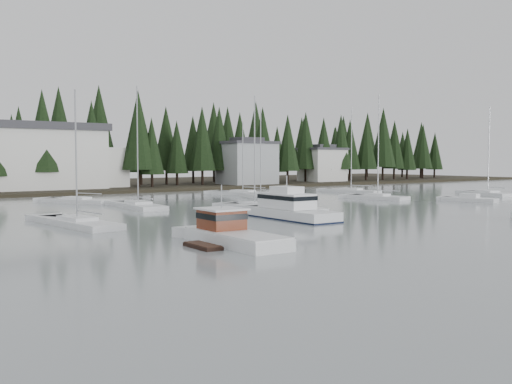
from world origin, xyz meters
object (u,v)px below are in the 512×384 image
at_px(sailboat_7, 351,192).
at_px(harbor_inn, 39,157).
at_px(lobster_boat_brown, 231,236).
at_px(sailboat_3, 77,202).
at_px(sailboat_11, 243,195).
at_px(runabout_2, 470,200).
at_px(sailboat_5, 77,225).
at_px(runabout_1, 306,211).
at_px(house_east_a, 247,162).
at_px(sailboat_0, 138,207).
at_px(cabin_cruiser_center, 289,211).
at_px(sailboat_10, 378,199).
at_px(house_east_b, 322,164).
at_px(sailboat_9, 488,195).
at_px(sailboat_8, 255,209).
at_px(sailboat_6, 261,198).

bearing_deg(sailboat_7, harbor_inn, 42.16).
distance_m(lobster_boat_brown, sailboat_3, 40.19).
distance_m(sailboat_11, runabout_2, 32.41).
distance_m(sailboat_3, sailboat_5, 25.46).
bearing_deg(sailboat_11, sailboat_5, 108.25).
relative_size(runabout_1, runabout_2, 0.87).
bearing_deg(runabout_1, lobster_boat_brown, 141.05).
relative_size(house_east_a, runabout_2, 1.51).
distance_m(house_east_a, sailboat_0, 51.49).
xyz_separation_m(cabin_cruiser_center, sailboat_3, (-9.66, 30.06, -0.60)).
xyz_separation_m(sailboat_10, sailboat_11, (-9.77, 18.28, -0.03)).
bearing_deg(sailboat_10, house_east_b, -45.40).
bearing_deg(runabout_2, sailboat_7, -16.61).
height_order(sailboat_0, sailboat_9, sailboat_0).
height_order(cabin_cruiser_center, sailboat_8, sailboat_8).
height_order(sailboat_5, runabout_2, sailboat_5).
height_order(sailboat_8, sailboat_11, sailboat_8).
xyz_separation_m(sailboat_8, runabout_1, (2.59, -5.55, 0.06)).
bearing_deg(sailboat_10, sailboat_6, 35.58).
bearing_deg(sailboat_0, house_east_a, -45.77).
xyz_separation_m(harbor_inn, sailboat_8, (10.11, -47.27, -5.70)).
xyz_separation_m(harbor_inn, runabout_2, (39.30, -54.18, -5.64)).
relative_size(house_east_b, cabin_cruiser_center, 0.89).
bearing_deg(house_east_a, sailboat_8, -123.90).
bearing_deg(runabout_1, sailboat_6, -9.58).
bearing_deg(sailboat_8, harbor_inn, 1.10).
distance_m(sailboat_9, runabout_2, 14.48).
xyz_separation_m(house_east_a, sailboat_10, (-6.19, -40.11, -4.82)).
bearing_deg(sailboat_6, sailboat_3, 91.55).
height_order(harbor_inn, sailboat_8, sailboat_8).
height_order(sailboat_0, sailboat_5, sailboat_0).
relative_size(house_east_a, house_east_b, 1.11).
xyz_separation_m(house_east_a, lobster_boat_brown, (-44.90, -62.75, -4.42)).
relative_size(sailboat_7, runabout_2, 2.03).
height_order(sailboat_0, sailboat_3, sailboat_3).
distance_m(cabin_cruiser_center, sailboat_0, 19.93).
xyz_separation_m(house_east_a, sailboat_11, (-15.96, -21.83, -4.85)).
bearing_deg(sailboat_7, sailboat_5, 100.94).
xyz_separation_m(sailboat_11, runabout_2, (16.30, -28.01, 0.08)).
relative_size(house_east_a, cabin_cruiser_center, 0.99).
distance_m(harbor_inn, sailboat_5, 52.64).
bearing_deg(sailboat_8, sailboat_9, -102.49).
relative_size(sailboat_0, runabout_1, 2.31).
bearing_deg(house_east_a, sailboat_7, -86.40).
bearing_deg(sailboat_0, cabin_cruiser_center, -158.30).
xyz_separation_m(cabin_cruiser_center, sailboat_10, (25.81, 12.65, -0.60)).
bearing_deg(sailboat_5, sailboat_0, -47.77).
xyz_separation_m(sailboat_5, sailboat_7, (51.31, 19.70, 0.03)).
relative_size(sailboat_5, sailboat_9, 0.85).
relative_size(cabin_cruiser_center, runabout_2, 1.52).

